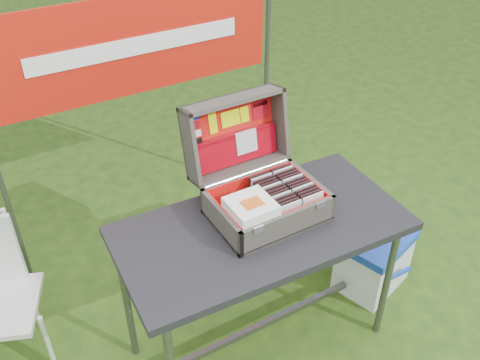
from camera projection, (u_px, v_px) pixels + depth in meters
ground at (239, 343)px, 2.87m from camera, size 80.00×80.00×0.00m
table at (260, 288)px, 2.64m from camera, size 1.35×0.72×0.82m
table_top at (262, 228)px, 2.42m from camera, size 1.35×0.72×0.04m
table_leg_fr at (387, 280)px, 2.71m from camera, size 0.04×0.04×0.78m
table_leg_bl at (127, 302)px, 2.60m from camera, size 0.04×0.04×0.78m
table_leg_br at (322, 221)px, 3.09m from camera, size 0.04×0.04×0.78m
table_brace at (259, 326)px, 2.81m from camera, size 1.16×0.03×0.03m
suitcase at (261, 168)px, 2.36m from camera, size 0.50×0.52×0.47m
suitcase_base_bottom at (267, 214)px, 2.45m from camera, size 0.50×0.36×0.02m
suitcase_base_wall_front at (288, 226)px, 2.30m from camera, size 0.50×0.02×0.13m
suitcase_base_wall_back at (248, 186)px, 2.53m from camera, size 0.50×0.02×0.13m
suitcase_base_wall_left at (221, 222)px, 2.32m from camera, size 0.02×0.36×0.13m
suitcase_base_wall_right at (310, 189)px, 2.51m from camera, size 0.02×0.36×0.13m
suitcase_liner_floor at (267, 212)px, 2.44m from camera, size 0.46×0.32×0.01m
suitcase_latch_left at (258, 229)px, 2.19m from camera, size 0.05×0.01×0.03m
suitcase_latch_right at (321, 205)px, 2.32m from camera, size 0.05×0.01×0.03m
suitcase_hinge at (247, 173)px, 2.50m from camera, size 0.45×0.02×0.02m
suitcase_lid_back at (230, 131)px, 2.52m from camera, size 0.50×0.09×0.35m
suitcase_lid_rim_far at (232, 100)px, 2.40m from camera, size 0.50×0.13×0.05m
suitcase_lid_rim_near at (240, 167)px, 2.55m from camera, size 0.50×0.13×0.05m
suitcase_lid_rim_left at (190, 148)px, 2.38m from camera, size 0.02×0.20×0.37m
suitcase_lid_rim_right at (279, 121)px, 2.58m from camera, size 0.02×0.20×0.37m
suitcase_lid_liner at (232, 132)px, 2.51m from camera, size 0.45×0.07×0.31m
suitcase_liner_wall_front at (287, 222)px, 2.30m from camera, size 0.46×0.01×0.11m
suitcase_liner_wall_back at (249, 186)px, 2.52m from camera, size 0.46×0.01×0.11m
suitcase_liner_wall_left at (224, 219)px, 2.32m from camera, size 0.01×0.32×0.11m
suitcase_liner_wall_right at (308, 188)px, 2.50m from camera, size 0.01×0.32×0.11m
suitcase_lid_pocket at (235, 149)px, 2.53m from camera, size 0.44×0.06×0.15m
suitcase_pocket_edge at (234, 135)px, 2.50m from camera, size 0.43×0.02×0.02m
suitcase_pocket_cd at (246, 142)px, 2.53m from camera, size 0.11×0.03×0.11m
lid_sticker_cc_a at (194, 117)px, 2.38m from camera, size 0.05×0.01×0.03m
lid_sticker_cc_b at (195, 125)px, 2.40m from camera, size 0.05×0.01×0.03m
lid_sticker_cc_c at (196, 134)px, 2.41m from camera, size 0.05×0.01×0.03m
lid_sticker_cc_d at (197, 142)px, 2.43m from camera, size 0.05×0.01×0.03m
lid_card_neon_tall at (213, 124)px, 2.44m from camera, size 0.04×0.02×0.10m
lid_card_neon_main at (231, 118)px, 2.48m from camera, size 0.10×0.02×0.07m
lid_card_neon_small at (245, 114)px, 2.51m from camera, size 0.04×0.02×0.07m
lid_sticker_band at (261, 110)px, 2.55m from camera, size 0.09×0.02×0.09m
lid_sticker_band_bar at (260, 104)px, 2.53m from camera, size 0.08×0.01×0.02m
cd_left_0 at (290, 215)px, 2.32m from camera, size 0.11×0.01×0.13m
cd_left_1 at (287, 212)px, 2.34m from camera, size 0.11×0.01×0.13m
cd_left_2 at (285, 210)px, 2.35m from camera, size 0.11×0.01×0.13m
cd_left_3 at (282, 208)px, 2.36m from camera, size 0.11×0.01×0.13m
cd_left_4 at (280, 205)px, 2.38m from camera, size 0.11×0.01×0.13m
cd_left_5 at (278, 203)px, 2.39m from camera, size 0.11×0.01×0.13m
cd_left_6 at (275, 201)px, 2.40m from camera, size 0.11×0.01×0.13m
cd_left_7 at (273, 198)px, 2.42m from camera, size 0.11×0.01×0.13m
cd_left_8 at (270, 196)px, 2.43m from camera, size 0.11×0.01×0.13m
cd_left_9 at (268, 194)px, 2.44m from camera, size 0.11×0.01×0.13m
cd_left_10 at (266, 192)px, 2.46m from camera, size 0.11×0.01×0.13m
cd_left_11 at (263, 189)px, 2.47m from camera, size 0.11×0.01×0.13m
cd_left_12 at (261, 187)px, 2.49m from camera, size 0.11×0.01×0.13m
cd_left_13 at (259, 185)px, 2.50m from camera, size 0.11×0.01×0.13m
cd_right_0 at (312, 206)px, 2.37m from camera, size 0.11×0.01×0.13m
cd_right_1 at (310, 204)px, 2.38m from camera, size 0.11×0.01×0.13m
cd_right_2 at (307, 202)px, 2.40m from camera, size 0.11×0.01×0.13m
cd_right_3 at (304, 199)px, 2.41m from camera, size 0.11×0.01×0.13m
cd_right_4 at (302, 197)px, 2.43m from camera, size 0.11×0.01×0.13m
cd_right_5 at (299, 195)px, 2.44m from camera, size 0.11×0.01×0.13m
cd_right_6 at (297, 193)px, 2.45m from camera, size 0.11×0.01×0.13m
cd_right_7 at (294, 190)px, 2.47m from camera, size 0.11×0.01×0.13m
cd_right_8 at (292, 188)px, 2.48m from camera, size 0.11×0.01×0.13m
cd_right_9 at (290, 186)px, 2.49m from camera, size 0.11×0.01×0.13m
cd_right_10 at (287, 184)px, 2.51m from camera, size 0.11×0.01×0.13m
cd_right_11 at (285, 182)px, 2.52m from camera, size 0.11×0.01×0.13m
cd_right_12 at (283, 180)px, 2.54m from camera, size 0.11×0.01×0.13m
cd_right_13 at (280, 178)px, 2.55m from camera, size 0.11×0.01×0.13m
songbook_0 at (251, 210)px, 2.27m from camera, size 0.19×0.19×0.00m
songbook_1 at (251, 209)px, 2.27m from camera, size 0.19×0.19×0.00m
songbook_2 at (251, 208)px, 2.27m from camera, size 0.19×0.19×0.00m
songbook_3 at (251, 207)px, 2.27m from camera, size 0.19×0.19×0.00m
songbook_4 at (251, 206)px, 2.26m from camera, size 0.19×0.19×0.00m
songbook_5 at (251, 205)px, 2.26m from camera, size 0.19×0.19×0.00m
songbook_6 at (251, 204)px, 2.26m from camera, size 0.19×0.19×0.00m
songbook_7 at (251, 203)px, 2.25m from camera, size 0.19×0.19×0.00m
songbook_8 at (251, 203)px, 2.25m from camera, size 0.19×0.19×0.00m
songbook_graphic at (252, 203)px, 2.24m from camera, size 0.09×0.07×0.00m
cooler at (373, 260)px, 3.13m from camera, size 0.49×0.42×0.37m
cooler_body at (373, 263)px, 3.14m from camera, size 0.46×0.40×0.32m
cooler_lid at (377, 240)px, 3.04m from camera, size 0.49×0.42×0.05m
cooler_handle at (394, 276)px, 3.00m from camera, size 0.25×0.02×0.02m
chair_leg_fr at (49, 347)px, 2.59m from camera, size 0.02×0.02×0.43m
chair_leg_br at (33, 302)px, 2.82m from camera, size 0.02×0.02×0.43m
chair_upright_right at (13, 242)px, 2.59m from camera, size 0.02×0.02×0.40m
cardboard_box at (317, 224)px, 3.39m from camera, size 0.37×0.20×0.37m
banner_post_right at (266, 86)px, 3.50m from camera, size 0.03×0.03×1.70m
banner at (137, 45)px, 2.88m from camera, size 1.60×0.02×0.55m
banner_text at (138, 46)px, 2.87m from camera, size 1.20×0.00×0.10m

